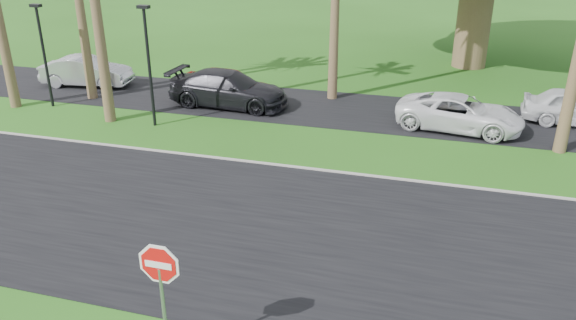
{
  "coord_description": "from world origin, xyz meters",
  "views": [
    {
      "loc": [
        4.87,
        -10.18,
        7.55
      ],
      "look_at": [
        1.19,
        2.61,
        1.8
      ],
      "focal_mm": 35.0,
      "sensor_mm": 36.0,
      "label": 1
    }
  ],
  "objects_px": {
    "stop_sign_near": "(161,280)",
    "car_red": "(227,85)",
    "car_minivan": "(460,113)",
    "car_silver": "(87,72)",
    "car_dark": "(228,89)"
  },
  "relations": [
    {
      "from": "car_silver",
      "to": "car_minivan",
      "type": "distance_m",
      "value": 17.5
    },
    {
      "from": "car_silver",
      "to": "car_minivan",
      "type": "height_order",
      "value": "car_silver"
    },
    {
      "from": "stop_sign_near",
      "to": "car_red",
      "type": "height_order",
      "value": "stop_sign_near"
    },
    {
      "from": "car_minivan",
      "to": "car_silver",
      "type": "bearing_deg",
      "value": 93.47
    },
    {
      "from": "car_dark",
      "to": "car_minivan",
      "type": "xyz_separation_m",
      "value": [
        9.64,
        -0.32,
        -0.1
      ]
    },
    {
      "from": "stop_sign_near",
      "to": "car_silver",
      "type": "relative_size",
      "value": 0.61
    },
    {
      "from": "car_silver",
      "to": "car_minivan",
      "type": "bearing_deg",
      "value": -103.27
    },
    {
      "from": "car_minivan",
      "to": "car_dark",
      "type": "bearing_deg",
      "value": 96.13
    },
    {
      "from": "car_red",
      "to": "car_minivan",
      "type": "relative_size",
      "value": 0.93
    },
    {
      "from": "stop_sign_near",
      "to": "car_silver",
      "type": "xyz_separation_m",
      "value": [
        -12.39,
        15.71,
        -1.07
      ]
    },
    {
      "from": "car_dark",
      "to": "car_red",
      "type": "bearing_deg",
      "value": 27.96
    },
    {
      "from": "car_minivan",
      "to": "stop_sign_near",
      "type": "bearing_deg",
      "value": 168.62
    },
    {
      "from": "car_red",
      "to": "car_minivan",
      "type": "xyz_separation_m",
      "value": [
        9.92,
        -0.9,
        -0.09
      ]
    },
    {
      "from": "stop_sign_near",
      "to": "car_minivan",
      "type": "height_order",
      "value": "stop_sign_near"
    },
    {
      "from": "stop_sign_near",
      "to": "car_red",
      "type": "distance_m",
      "value": 16.0
    }
  ]
}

